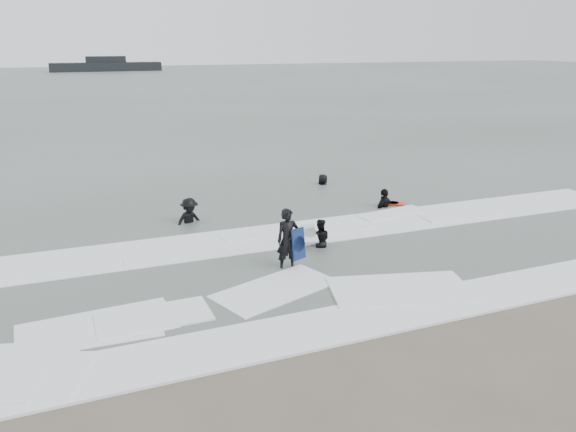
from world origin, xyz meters
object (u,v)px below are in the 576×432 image
object	(u,v)px
surfer_right_near	(384,208)
surfer_breaker	(190,224)
surfer_wading	(319,247)
surfer_right_far	(323,185)
surfer_centre	(288,269)
vessel_horizon	(106,66)

from	to	relation	value
surfer_right_near	surfer_breaker	bearing A→B (deg)	-29.81
surfer_breaker	surfer_wading	bearing A→B (deg)	-68.90
surfer_right_near	surfer_right_far	xyz separation A→B (m)	(-0.80, 4.44, 0.00)
surfer_right_far	surfer_wading	bearing A→B (deg)	15.84
surfer_right_near	surfer_right_far	size ratio (longest dim) A/B	1.16
surfer_centre	surfer_right_far	distance (m)	10.70
surfer_right_near	surfer_right_far	world-z (taller)	surfer_right_near
surfer_centre	surfer_right_near	distance (m)	7.84
surfer_wading	surfer_right_near	size ratio (longest dim) A/B	0.79
surfer_right_near	vessel_horizon	bearing A→B (deg)	-113.63
surfer_centre	surfer_right_near	size ratio (longest dim) A/B	0.99
vessel_horizon	surfer_right_far	bearing A→B (deg)	-89.32
surfer_breaker	surfer_right_far	size ratio (longest dim) A/B	1.11
surfer_centre	surfer_right_near	bearing A→B (deg)	39.44
surfer_right_near	surfer_right_far	distance (m)	4.51
surfer_right_near	surfer_wading	bearing A→B (deg)	12.02
surfer_right_far	surfer_right_near	bearing A→B (deg)	51.51
surfer_wading	vessel_horizon	size ratio (longest dim) A/B	0.06
surfer_centre	surfer_breaker	distance (m)	5.82
surfer_wading	surfer_right_near	world-z (taller)	surfer_right_near
surfer_breaker	surfer_right_far	distance (m)	8.18
surfer_breaker	surfer_right_near	xyz separation A→B (m)	(8.09, -0.73, 0.00)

